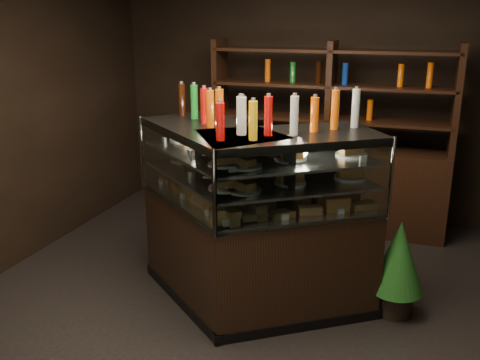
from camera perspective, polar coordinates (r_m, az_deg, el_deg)
name	(u,v)px	position (r m, az deg, el deg)	size (l,w,h in m)	color
ground	(267,319)	(4.27, 2.90, -14.62)	(5.00, 5.00, 0.00)	black
room_shell	(271,64)	(3.64, 3.37, 12.29)	(5.02, 5.02, 3.01)	black
display_case	(249,248)	(4.27, 0.99, -7.27)	(2.09, 1.36, 1.45)	black
food_display	(249,177)	(4.05, 1.00, 0.28)	(1.73, 0.90, 0.45)	#C07744
bottles_top	(250,111)	(3.94, 1.09, 7.37)	(1.55, 0.75, 0.30)	yellow
potted_conifer	(399,255)	(4.29, 16.59, -7.68)	(0.41, 0.41, 0.87)	black
back_shelving	(327,173)	(5.85, 9.23, 0.70)	(2.51, 0.46, 2.00)	black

